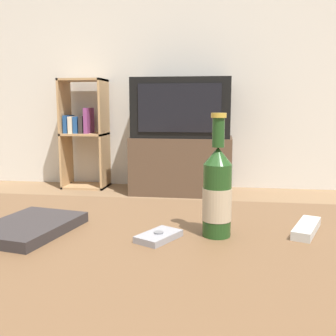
% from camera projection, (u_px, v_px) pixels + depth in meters
% --- Properties ---
extents(back_wall, '(8.00, 0.05, 2.60)m').
position_uv_depth(back_wall, '(204.00, 50.00, 3.67)').
color(back_wall, beige).
rests_on(back_wall, ground_plane).
extents(coffee_table, '(1.14, 0.75, 0.50)m').
position_uv_depth(coffee_table, '(127.00, 271.00, 0.85)').
color(coffee_table, brown).
rests_on(coffee_table, ground_plane).
extents(tv_stand, '(0.89, 0.48, 0.51)m').
position_uv_depth(tv_stand, '(182.00, 165.00, 3.55)').
color(tv_stand, '#4C3828').
rests_on(tv_stand, ground_plane).
extents(television, '(0.85, 0.46, 0.51)m').
position_uv_depth(television, '(182.00, 108.00, 3.47)').
color(television, black).
rests_on(television, tv_stand).
extents(bookshelf, '(0.41, 0.30, 1.03)m').
position_uv_depth(bookshelf, '(83.00, 131.00, 3.74)').
color(bookshelf, tan).
rests_on(bookshelf, ground_plane).
extents(beer_bottle, '(0.06, 0.06, 0.27)m').
position_uv_depth(beer_bottle, '(217.00, 192.00, 0.85)').
color(beer_bottle, '#1E4219').
rests_on(beer_bottle, coffee_table).
extents(cell_phone, '(0.10, 0.12, 0.02)m').
position_uv_depth(cell_phone, '(159.00, 236.00, 0.84)').
color(cell_phone, gray).
rests_on(cell_phone, coffee_table).
extents(remote_control, '(0.09, 0.15, 0.02)m').
position_uv_depth(remote_control, '(306.00, 228.00, 0.88)').
color(remote_control, beige).
rests_on(remote_control, coffee_table).
extents(table_book, '(0.21, 0.26, 0.02)m').
position_uv_depth(table_book, '(29.00, 227.00, 0.88)').
color(table_book, '#2D2828').
rests_on(table_book, coffee_table).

